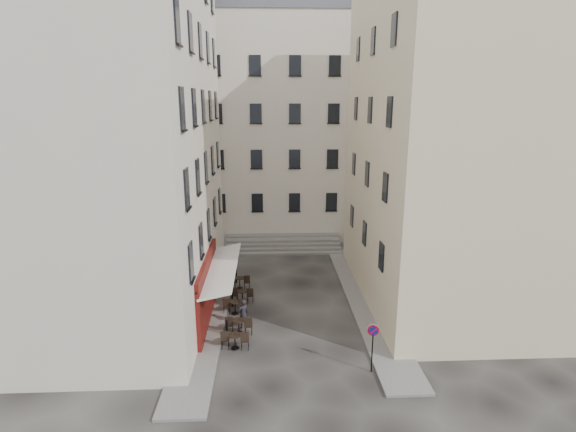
{
  "coord_description": "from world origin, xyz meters",
  "views": [
    {
      "loc": [
        -1.12,
        -21.3,
        11.57
      ],
      "look_at": [
        0.02,
        4.0,
        4.97
      ],
      "focal_mm": 28.0,
      "sensor_mm": 36.0,
      "label": 1
    }
  ],
  "objects": [
    {
      "name": "pedestrian",
      "position": [
        -2.48,
        0.05,
        0.78
      ],
      "size": [
        0.68,
        0.61,
        1.57
      ],
      "primitive_type": "imported",
      "rotation": [
        0.0,
        0.0,
        3.67
      ],
      "color": "black",
      "rests_on": "ground"
    },
    {
      "name": "bistro_table_b",
      "position": [
        -2.68,
        -0.63,
        0.5
      ],
      "size": [
        1.38,
        0.65,
        0.97
      ],
      "color": "black",
      "rests_on": "ground"
    },
    {
      "name": "bistro_table_a",
      "position": [
        -2.78,
        -2.03,
        0.48
      ],
      "size": [
        1.34,
        0.63,
        0.94
      ],
      "color": "black",
      "rests_on": "ground"
    },
    {
      "name": "building_left",
      "position": [
        -10.5,
        3.0,
        10.31
      ],
      "size": [
        12.2,
        16.2,
        20.6
      ],
      "color": "beige",
      "rests_on": "ground"
    },
    {
      "name": "bistro_table_e",
      "position": [
        -2.97,
        5.03,
        0.47
      ],
      "size": [
        1.3,
        0.61,
        0.91
      ],
      "color": "black",
      "rests_on": "ground"
    },
    {
      "name": "bistro_table_c",
      "position": [
        -3.02,
        1.58,
        0.48
      ],
      "size": [
        1.34,
        0.63,
        0.94
      ],
      "color": "black",
      "rests_on": "ground"
    },
    {
      "name": "stone_steps",
      "position": [
        0.0,
        12.57,
        0.4
      ],
      "size": [
        9.0,
        3.15,
        0.8
      ],
      "color": "#64625F",
      "rests_on": "ground"
    },
    {
      "name": "bistro_table_d",
      "position": [
        -2.7,
        3.04,
        0.47
      ],
      "size": [
        1.29,
        0.61,
        0.91
      ],
      "color": "black",
      "rests_on": "ground"
    },
    {
      "name": "building_back",
      "position": [
        -1.0,
        19.0,
        9.31
      ],
      "size": [
        18.2,
        10.2,
        18.6
      ],
      "color": "beige",
      "rests_on": "ground"
    },
    {
      "name": "building_right",
      "position": [
        10.5,
        3.5,
        9.31
      ],
      "size": [
        12.2,
        14.2,
        18.6
      ],
      "color": "beige",
      "rests_on": "ground"
    },
    {
      "name": "bollard_far",
      "position": [
        -3.25,
        6.0,
        0.53
      ],
      "size": [
        0.12,
        0.12,
        0.98
      ],
      "color": "black",
      "rests_on": "ground"
    },
    {
      "name": "sidewalk_left",
      "position": [
        -4.5,
        4.0,
        0.06
      ],
      "size": [
        2.0,
        22.0,
        0.12
      ],
      "primitive_type": "cube",
      "color": "slate",
      "rests_on": "ground"
    },
    {
      "name": "sidewalk_right",
      "position": [
        4.5,
        3.0,
        0.06
      ],
      "size": [
        2.0,
        18.0,
        0.12
      ],
      "primitive_type": "cube",
      "color": "slate",
      "rests_on": "ground"
    },
    {
      "name": "bollard_mid",
      "position": [
        -3.25,
        2.5,
        0.53
      ],
      "size": [
        0.12,
        0.12,
        0.98
      ],
      "color": "black",
      "rests_on": "ground"
    },
    {
      "name": "no_parking_sign",
      "position": [
        3.3,
        -4.19,
        1.61
      ],
      "size": [
        0.51,
        0.15,
        2.27
      ],
      "rotation": [
        0.0,
        0.0,
        -0.2
      ],
      "color": "black",
      "rests_on": "ground"
    },
    {
      "name": "bollard_near",
      "position": [
        -3.25,
        -1.0,
        0.53
      ],
      "size": [
        0.12,
        0.12,
        0.98
      ],
      "color": "black",
      "rests_on": "ground"
    },
    {
      "name": "ground",
      "position": [
        0.0,
        0.0,
        0.0
      ],
      "size": [
        90.0,
        90.0,
        0.0
      ],
      "primitive_type": "plane",
      "color": "black",
      "rests_on": "ground"
    },
    {
      "name": "cafe_storefront",
      "position": [
        -4.32,
        1.0,
        1.88
      ],
      "size": [
        1.74,
        7.3,
        3.5
      ],
      "color": "#490D0A",
      "rests_on": "ground"
    }
  ]
}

